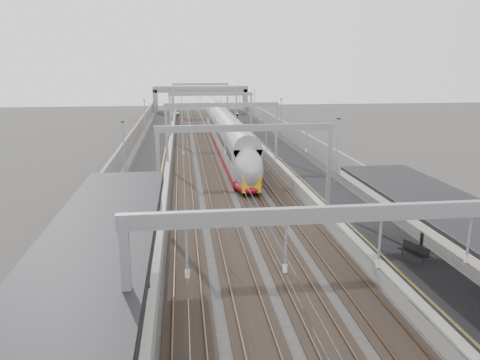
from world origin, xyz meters
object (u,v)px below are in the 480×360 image
object	(u,v)px
overbridge	(201,93)
train	(227,137)
signal_green	(178,118)
bench	(414,250)

from	to	relation	value
overbridge	train	distance (m)	47.92
train	overbridge	bearing A→B (deg)	91.80
train	signal_green	xyz separation A→B (m)	(-6.70, 22.63, 0.30)
train	bench	distance (m)	40.63
overbridge	train	size ratio (longest dim) A/B	0.44
overbridge	bench	distance (m)	88.32
signal_green	train	bearing A→B (deg)	-73.50
bench	train	bearing A→B (deg)	99.59
train	signal_green	bearing A→B (deg)	106.50
overbridge	signal_green	size ratio (longest dim) A/B	6.33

